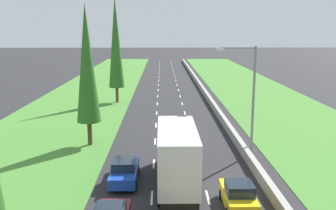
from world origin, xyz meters
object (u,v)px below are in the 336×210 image
blue_sedan_left_lane (125,171)px  poplar_tree_second (87,64)px  poplar_tree_third (116,43)px  white_box_truck_centre_lane (177,155)px  yellow_hatchback_right_lane (238,196)px  street_light_mast (249,93)px

blue_sedan_left_lane → poplar_tree_second: poplar_tree_second is taller
poplar_tree_third → white_box_truck_centre_lane: bearing=-75.9°
white_box_truck_centre_lane → blue_sedan_left_lane: (-3.53, 0.65, -1.37)m
yellow_hatchback_right_lane → poplar_tree_third: (-10.80, 32.80, 7.57)m
poplar_tree_second → street_light_mast: bearing=-12.1°
white_box_truck_centre_lane → yellow_hatchback_right_lane: 5.07m
yellow_hatchback_right_lane → poplar_tree_third: 35.36m
white_box_truck_centre_lane → street_light_mast: size_ratio=1.04×
blue_sedan_left_lane → poplar_tree_third: size_ratio=0.31×
blue_sedan_left_lane → street_light_mast: (9.66, 5.58, 4.42)m
yellow_hatchback_right_lane → poplar_tree_third: poplar_tree_third is taller
white_box_truck_centre_lane → blue_sedan_left_lane: white_box_truck_centre_lane is taller
blue_sedan_left_lane → street_light_mast: bearing=30.0°
white_box_truck_centre_lane → yellow_hatchback_right_lane: bearing=-44.9°
white_box_truck_centre_lane → poplar_tree_third: bearing=104.1°
poplar_tree_second → poplar_tree_third: (0.12, 20.20, 1.08)m
blue_sedan_left_lane → poplar_tree_third: poplar_tree_third is taller
poplar_tree_third → street_light_mast: 26.95m
yellow_hatchback_right_lane → poplar_tree_third: bearing=108.2°
poplar_tree_second → poplar_tree_third: size_ratio=0.85×
white_box_truck_centre_lane → blue_sedan_left_lane: bearing=169.6°
yellow_hatchback_right_lane → poplar_tree_third: size_ratio=0.27×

